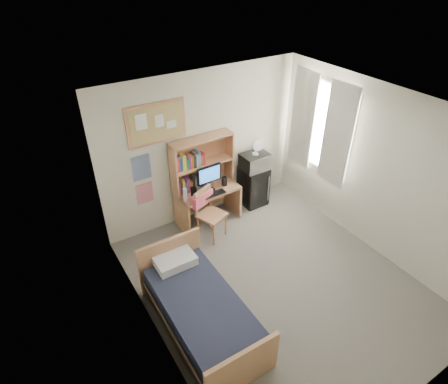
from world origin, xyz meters
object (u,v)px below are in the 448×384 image
desk_fan (256,147)px  bulletin_board (156,123)px  monitor (209,179)px  bed (202,314)px  desk_chair (212,215)px  mini_fridge (253,185)px  speaker_left (194,192)px  microwave (255,161)px  desk (208,205)px  speaker_right (224,181)px

desk_fan → bulletin_board: bearing=170.9°
bulletin_board → monitor: 1.27m
bulletin_board → bed: (-0.50, -2.17, -1.67)m
desk_chair → mini_fridge: bearing=-0.9°
bulletin_board → desk_chair: bearing=-52.4°
desk_fan → speaker_left: bearing=-176.3°
monitor → bed: bearing=-124.2°
microwave → speaker_left: bearing=-176.3°
bed → desk_fan: bearing=41.8°
desk_chair → desk_fan: bearing=-1.8°
microwave → bulletin_board: bearing=170.9°
desk_chair → bed: size_ratio=0.49×
desk_chair → speaker_left: (-0.14, 0.33, 0.31)m
bulletin_board → desk: size_ratio=0.88×
mini_fridge → bed: 2.91m
desk_fan → monitor: bearing=-175.5°
speaker_left → desk: bearing=11.3°
speaker_left → desk_fan: desk_fan is taller
monitor → desk_fan: bearing=3.4°
bed → speaker_right: 2.41m
mini_fridge → desk_fan: bearing=-90.0°
desk_chair → bed: 1.82m
bulletin_board → speaker_left: bearing=-42.4°
microwave → desk_fan: size_ratio=1.62×
speaker_left → bed: bearing=-117.1°
desk_fan → microwave: bearing=0.0°
desk → monitor: monitor is taller
desk → bed: 2.23m
bulletin_board → desk_chair: bulletin_board is taller
bulletin_board → desk: (0.68, -0.28, -1.59)m
bed → mini_fridge: bearing=42.1°
mini_fridge → desk_fan: 0.81m
speaker_right → microwave: microwave is taller
bulletin_board → bed: bearing=-103.0°
bulletin_board → speaker_left: (0.38, -0.35, -1.17)m
speaker_right → microwave: (0.69, 0.07, 0.15)m
desk → speaker_right: speaker_right is taller
desk_chair → microwave: bearing=-1.8°
microwave → desk_fan: bearing=0.0°
desk_chair → mini_fridge: size_ratio=1.16×
desk_chair → bed: bearing=-146.2°
desk → bed: bearing=-123.3°
speaker_left → bulletin_board: bearing=136.3°
desk → speaker_left: size_ratio=6.25×
speaker_left → desk_fan: size_ratio=0.57×
microwave → desk_fan: 0.29m
desk_chair → microwave: microwave is taller
speaker_left → microwave: (1.29, 0.09, 0.15)m
bed → monitor: bearing=57.6°
bulletin_board → desk_chair: (0.52, -0.68, -1.48)m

